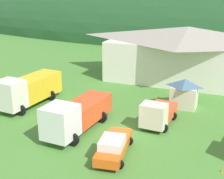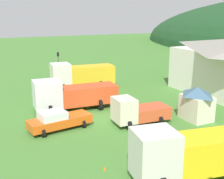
{
  "view_description": "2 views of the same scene",
  "coord_description": "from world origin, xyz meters",
  "px_view_note": "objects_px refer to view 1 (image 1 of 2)",
  "views": [
    {
      "loc": [
        8.62,
        -23.53,
        12.18
      ],
      "look_at": [
        -2.53,
        4.05,
        2.32
      ],
      "focal_mm": 50.85,
      "sensor_mm": 36.0,
      "label": 1
    },
    {
      "loc": [
        23.55,
        -9.99,
        9.4
      ],
      "look_at": [
        -3.57,
        3.04,
        1.62
      ],
      "focal_mm": 47.44,
      "sensor_mm": 36.0,
      "label": 2
    }
  ],
  "objects_px": {
    "play_shed_cream": "(184,93)",
    "service_pickup_orange": "(114,146)",
    "heavy_rig_white": "(76,114)",
    "light_truck_cream": "(158,113)",
    "traffic_cone_near_pickup": "(222,172)",
    "heavy_rig_striped": "(28,89)",
    "depot_building": "(187,52)"
  },
  "relations": [
    {
      "from": "service_pickup_orange",
      "to": "heavy_rig_white",
      "type": "bearing_deg",
      "value": -128.47
    },
    {
      "from": "heavy_rig_white",
      "to": "service_pickup_orange",
      "type": "height_order",
      "value": "heavy_rig_white"
    },
    {
      "from": "heavy_rig_striped",
      "to": "light_truck_cream",
      "type": "relative_size",
      "value": 1.59
    },
    {
      "from": "depot_building",
      "to": "service_pickup_orange",
      "type": "xyz_separation_m",
      "value": [
        -1.42,
        -22.78,
        -2.79
      ]
    },
    {
      "from": "heavy_rig_white",
      "to": "depot_building",
      "type": "bearing_deg",
      "value": 167.07
    },
    {
      "from": "heavy_rig_striped",
      "to": "light_truck_cream",
      "type": "distance_m",
      "value": 13.86
    },
    {
      "from": "heavy_rig_striped",
      "to": "light_truck_cream",
      "type": "bearing_deg",
      "value": 94.94
    },
    {
      "from": "depot_building",
      "to": "play_shed_cream",
      "type": "relative_size",
      "value": 6.99
    },
    {
      "from": "play_shed_cream",
      "to": "service_pickup_orange",
      "type": "relative_size",
      "value": 0.56
    },
    {
      "from": "heavy_rig_white",
      "to": "light_truck_cream",
      "type": "bearing_deg",
      "value": 125.46
    },
    {
      "from": "heavy_rig_striped",
      "to": "heavy_rig_white",
      "type": "distance_m",
      "value": 8.53
    },
    {
      "from": "play_shed_cream",
      "to": "heavy_rig_white",
      "type": "bearing_deg",
      "value": -129.22
    },
    {
      "from": "depot_building",
      "to": "traffic_cone_near_pickup",
      "type": "xyz_separation_m",
      "value": [
        6.25,
        -22.02,
        -3.62
      ]
    },
    {
      "from": "light_truck_cream",
      "to": "traffic_cone_near_pickup",
      "type": "bearing_deg",
      "value": 49.65
    },
    {
      "from": "light_truck_cream",
      "to": "depot_building",
      "type": "bearing_deg",
      "value": -175.81
    },
    {
      "from": "light_truck_cream",
      "to": "service_pickup_orange",
      "type": "bearing_deg",
      "value": -11.2
    },
    {
      "from": "heavy_rig_white",
      "to": "play_shed_cream",
      "type": "bearing_deg",
      "value": 144.26
    },
    {
      "from": "play_shed_cream",
      "to": "service_pickup_orange",
      "type": "height_order",
      "value": "play_shed_cream"
    },
    {
      "from": "play_shed_cream",
      "to": "depot_building",
      "type": "bearing_deg",
      "value": 98.66
    },
    {
      "from": "depot_building",
      "to": "traffic_cone_near_pickup",
      "type": "bearing_deg",
      "value": -74.16
    },
    {
      "from": "traffic_cone_near_pickup",
      "to": "depot_building",
      "type": "bearing_deg",
      "value": 105.84
    },
    {
      "from": "light_truck_cream",
      "to": "heavy_rig_white",
      "type": "bearing_deg",
      "value": -54.72
    },
    {
      "from": "depot_building",
      "to": "heavy_rig_striped",
      "type": "relative_size",
      "value": 2.64
    },
    {
      "from": "light_truck_cream",
      "to": "traffic_cone_near_pickup",
      "type": "xyz_separation_m",
      "value": [
        6.0,
        -5.72,
        -1.18
      ]
    },
    {
      "from": "depot_building",
      "to": "traffic_cone_near_pickup",
      "type": "distance_m",
      "value": 23.18
    },
    {
      "from": "heavy_rig_white",
      "to": "traffic_cone_near_pickup",
      "type": "relative_size",
      "value": 16.4
    },
    {
      "from": "heavy_rig_striped",
      "to": "heavy_rig_white",
      "type": "height_order",
      "value": "heavy_rig_striped"
    },
    {
      "from": "heavy_rig_white",
      "to": "traffic_cone_near_pickup",
      "type": "xyz_separation_m",
      "value": [
        12.19,
        -1.85,
        -1.61
      ]
    },
    {
      "from": "traffic_cone_near_pickup",
      "to": "service_pickup_orange",
      "type": "bearing_deg",
      "value": -174.35
    },
    {
      "from": "play_shed_cream",
      "to": "heavy_rig_white",
      "type": "xyz_separation_m",
      "value": [
        -7.59,
        -9.3,
        0.03
      ]
    },
    {
      "from": "play_shed_cream",
      "to": "heavy_rig_white",
      "type": "relative_size",
      "value": 0.37
    },
    {
      "from": "play_shed_cream",
      "to": "service_pickup_orange",
      "type": "distance_m",
      "value": 12.33
    }
  ]
}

